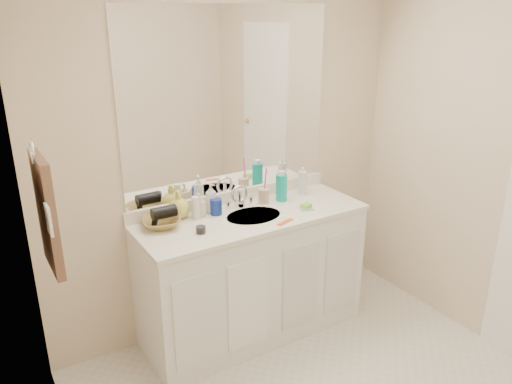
{
  "coord_description": "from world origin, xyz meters",
  "views": [
    {
      "loc": [
        -1.55,
        -1.51,
        2.14
      ],
      "look_at": [
        0.0,
        0.97,
        1.05
      ],
      "focal_mm": 35.0,
      "sensor_mm": 36.0,
      "label": 1
    }
  ],
  "objects": [
    {
      "name": "green_soap",
      "position": [
        0.35,
        0.91,
        0.9
      ],
      "size": [
        0.08,
        0.06,
        0.02
      ],
      "primitive_type": "cube",
      "rotation": [
        0.0,
        0.0,
        0.25
      ],
      "color": "#77E738",
      "rests_on": "soap_dish"
    },
    {
      "name": "wall_left",
      "position": [
        -1.3,
        0.0,
        1.2
      ],
      "size": [
        0.02,
        2.6,
        2.4
      ],
      "primitive_type": "cube",
      "color": "beige",
      "rests_on": "floor"
    },
    {
      "name": "towel_ring",
      "position": [
        -1.27,
        0.77,
        1.55
      ],
      "size": [
        0.01,
        0.11,
        0.11
      ],
      "primitive_type": "torus",
      "rotation": [
        0.0,
        1.57,
        0.0
      ],
      "color": "silver",
      "rests_on": "wall_left"
    },
    {
      "name": "dark_jar",
      "position": [
        -0.4,
        0.94,
        0.9
      ],
      "size": [
        0.06,
        0.06,
        0.04
      ],
      "primitive_type": "cylinder",
      "rotation": [
        0.0,
        0.0,
        0.05
      ],
      "color": "black",
      "rests_on": "countertop"
    },
    {
      "name": "backsplash",
      "position": [
        0.0,
        1.29,
        0.92
      ],
      "size": [
        1.52,
        0.03,
        0.08
      ],
      "primitive_type": "cube",
      "color": "white",
      "rests_on": "countertop"
    },
    {
      "name": "faucet",
      "position": [
        0.0,
        1.18,
        0.94
      ],
      "size": [
        0.02,
        0.02,
        0.11
      ],
      "primitive_type": "cylinder",
      "color": "silver",
      "rests_on": "countertop"
    },
    {
      "name": "soap_bottle_yellow",
      "position": [
        -0.42,
        1.23,
        0.97
      ],
      "size": [
        0.18,
        0.18,
        0.18
      ],
      "primitive_type": "imported",
      "rotation": [
        0.0,
        0.0,
        -0.35
      ],
      "color": "#D6D253",
      "rests_on": "countertop"
    },
    {
      "name": "hand_towel",
      "position": [
        -1.25,
        0.77,
        1.25
      ],
      "size": [
        0.04,
        0.32,
        0.55
      ],
      "primitive_type": "cube",
      "color": "#50382B",
      "rests_on": "towel_ring"
    },
    {
      "name": "clear_pump_bottle",
      "position": [
        0.5,
        1.16,
        0.96
      ],
      "size": [
        0.07,
        0.07,
        0.17
      ],
      "primitive_type": "cylinder",
      "rotation": [
        0.0,
        0.0,
        0.23
      ],
      "color": "silver",
      "rests_on": "countertop"
    },
    {
      "name": "wall_back",
      "position": [
        0.0,
        1.3,
        1.2
      ],
      "size": [
        2.6,
        0.02,
        2.4
      ],
      "primitive_type": "cube",
      "color": "beige",
      "rests_on": "floor"
    },
    {
      "name": "countertop",
      "position": [
        0.0,
        1.02,
        0.86
      ],
      "size": [
        1.52,
        0.57,
        0.03
      ],
      "primitive_type": "cube",
      "color": "white",
      "rests_on": "vanity_cabinet"
    },
    {
      "name": "sink_basin",
      "position": [
        0.0,
        1.0,
        0.87
      ],
      "size": [
        0.37,
        0.37,
        0.02
      ],
      "primitive_type": "cylinder",
      "color": "beige",
      "rests_on": "countertop"
    },
    {
      "name": "soap_bottle_cream",
      "position": [
        -0.3,
        1.18,
        0.96
      ],
      "size": [
        0.08,
        0.08,
        0.16
      ],
      "primitive_type": "imported",
      "rotation": [
        0.0,
        0.0,
        -0.18
      ],
      "color": "beige",
      "rests_on": "countertop"
    },
    {
      "name": "toothbrush",
      "position": [
        0.18,
        1.15,
        1.03
      ],
      "size": [
        0.01,
        0.04,
        0.2
      ],
      "primitive_type": "cylinder",
      "rotation": [
        0.14,
        0.0,
        0.11
      ],
      "color": "#EA3DA7",
      "rests_on": "tan_cup"
    },
    {
      "name": "vanity_cabinet",
      "position": [
        0.0,
        1.02,
        0.42
      ],
      "size": [
        1.5,
        0.55,
        0.85
      ],
      "primitive_type": "cube",
      "color": "white",
      "rests_on": "floor"
    },
    {
      "name": "soap_dish",
      "position": [
        0.35,
        0.91,
        0.89
      ],
      "size": [
        0.11,
        0.1,
        0.01
      ],
      "primitive_type": "cube",
      "rotation": [
        0.0,
        0.0,
        -0.34
      ],
      "color": "silver",
      "rests_on": "countertop"
    },
    {
      "name": "orange_comb",
      "position": [
        0.11,
        0.81,
        0.88
      ],
      "size": [
        0.13,
        0.06,
        0.01
      ],
      "primitive_type": "cube",
      "rotation": [
        0.0,
        0.0,
        0.28
      ],
      "color": "#DE5617",
      "rests_on": "countertop"
    },
    {
      "name": "mouthwash_bottle",
      "position": [
        0.3,
        1.13,
        0.97
      ],
      "size": [
        0.09,
        0.09,
        0.19
      ],
      "primitive_type": "cylinder",
      "rotation": [
        0.0,
        0.0,
        0.12
      ],
      "color": "#0DA69B",
      "rests_on": "countertop"
    },
    {
      "name": "hair_dryer",
      "position": [
        -0.55,
        1.15,
        0.97
      ],
      "size": [
        0.15,
        0.08,
        0.08
      ],
      "primitive_type": "cylinder",
      "rotation": [
        0.0,
        1.57,
        -0.03
      ],
      "color": "black",
      "rests_on": "wicker_basket"
    },
    {
      "name": "tan_cup",
      "position": [
        0.17,
        1.15,
        0.93
      ],
      "size": [
        0.09,
        0.09,
        0.1
      ],
      "primitive_type": "cylinder",
      "rotation": [
        0.0,
        0.0,
        -0.2
      ],
      "color": "#D1B293",
      "rests_on": "countertop"
    },
    {
      "name": "wicker_basket",
      "position": [
        -0.57,
        1.15,
        0.91
      ],
      "size": [
        0.29,
        0.29,
        0.06
      ],
      "primitive_type": "imported",
      "rotation": [
        0.0,
        0.0,
        -0.28
      ],
      "color": "olive",
      "rests_on": "countertop"
    },
    {
      "name": "extra_white_bottle",
      "position": [
        -0.34,
        1.15,
        0.95
      ],
      "size": [
        0.05,
        0.05,
        0.15
      ],
      "primitive_type": "cylinder",
      "rotation": [
        0.0,
        0.0,
        0.02
      ],
      "color": "white",
      "rests_on": "countertop"
    },
    {
      "name": "blue_mug",
      "position": [
        -0.19,
        1.15,
        0.93
      ],
      "size": [
        0.08,
        0.08,
        0.11
      ],
      "primitive_type": "cylinder",
      "rotation": [
        0.0,
        0.0,
        -0.08
      ],
      "color": "navy",
      "rests_on": "countertop"
    },
    {
      "name": "mirror",
      "position": [
        0.0,
        1.29,
        1.56
      ],
      "size": [
        1.48,
        0.01,
        1.2
      ],
      "primitive_type": "cube",
      "color": "white",
      "rests_on": "wall_back"
    },
    {
      "name": "soap_bottle_white",
      "position": [
        -0.2,
        1.2,
        0.98
      ],
      "size": [
        0.09,
        0.09,
        0.2
      ],
      "primitive_type": "imported",
      "rotation": [
        0.0,
        0.0,
        0.29
      ],
      "color": "white",
      "rests_on": "countertop"
    },
    {
      "name": "switch_plate",
      "position": [
        -1.27,
        0.57,
        1.3
      ],
      "size": [
        0.01,
        0.08,
        0.13
      ],
      "primitive_type": "cube",
      "color": "white",
      "rests_on": "wall_left"
    }
  ]
}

